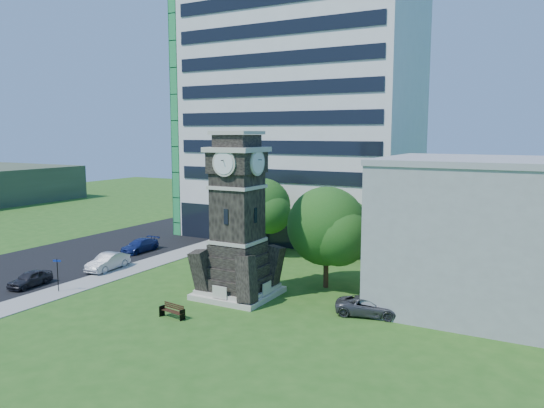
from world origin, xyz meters
The scene contains 16 objects.
ground centered at (0.00, 0.00, 0.00)m, with size 160.00×160.00×0.00m, color #275719.
sidewalk centered at (-9.50, 5.00, 0.03)m, with size 3.00×70.00×0.06m, color gray.
street centered at (-18.00, 5.00, 0.01)m, with size 14.00×80.00×0.02m, color black.
clock_tower centered at (3.00, 2.00, 5.28)m, with size 5.40×5.40×12.22m.
office_tall centered at (-3.20, 25.84, 14.22)m, with size 26.20×15.11×28.60m.
office_low centered at (19.97, 8.00, 5.21)m, with size 15.20×12.20×10.40m.
car_street_south centered at (-12.75, -3.92, 0.63)m, with size 1.48×3.69×1.26m, color black.
car_street_mid centered at (-11.18, 2.77, 0.74)m, with size 1.56×4.47×1.47m, color #9FA2A7.
car_street_north centered at (-13.75, 9.60, 0.65)m, with size 1.83×4.51×1.31m, color navy.
car_east_lot centered at (12.98, 2.55, 0.62)m, with size 2.05×4.46×1.24m, color #444449.
park_bench centered at (1.78, -4.13, 0.50)m, with size 1.82×0.49×0.94m.
street_sign centered at (-9.57, -3.85, 1.62)m, with size 0.62×0.06×2.59m.
tree_nw centered at (-4.51, 16.60, 3.90)m, with size 5.40×4.91×6.52m.
tree_nc centered at (-2.17, 14.94, 4.68)m, with size 6.05×5.50×7.63m.
tree_ne centered at (5.79, 17.52, 3.38)m, with size 4.80×4.36×5.70m.
tree_east centered at (7.96, 7.19, 4.70)m, with size 6.79×6.17×7.99m.
Camera 1 is at (23.67, -30.44, 12.08)m, focal length 35.00 mm.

